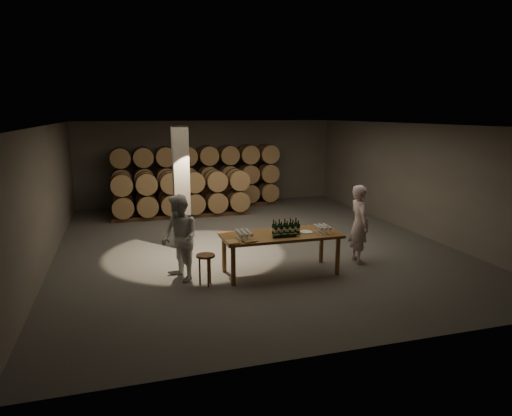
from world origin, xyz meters
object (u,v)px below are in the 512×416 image
object	(u,v)px
stool	(206,260)
notebook_near	(249,241)
plate	(306,232)
person_man	(359,224)
person_woman	(180,238)
bottle_cluster	(286,229)
tasting_table	(281,238)

from	to	relation	value
stool	notebook_near	bearing A→B (deg)	-11.28
plate	stool	size ratio (longest dim) A/B	0.44
person_man	stool	bearing A→B (deg)	100.71
notebook_near	person_woman	xyz separation A→B (m)	(-1.34, 0.62, 0.01)
bottle_cluster	plate	world-z (taller)	bottle_cluster
notebook_near	stool	world-z (taller)	notebook_near
notebook_near	stool	xyz separation A→B (m)	(-0.88, 0.18, -0.38)
bottle_cluster	notebook_near	bearing A→B (deg)	-157.46
bottle_cluster	person_man	size ratio (longest dim) A/B	0.32
tasting_table	person_man	xyz separation A→B (m)	(2.04, 0.21, 0.13)
person_man	notebook_near	bearing A→B (deg)	106.11
tasting_table	notebook_near	distance (m)	0.94
plate	person_woman	distance (m)	2.77
person_man	bottle_cluster	bearing A→B (deg)	100.59
stool	person_woman	xyz separation A→B (m)	(-0.46, 0.44, 0.39)
stool	person_woman	size ratio (longest dim) A/B	0.35
plate	stool	distance (m)	2.34
plate	notebook_near	distance (m)	1.47
bottle_cluster	person_man	distance (m)	1.94
stool	person_man	world-z (taller)	person_man
plate	person_man	size ratio (longest dim) A/B	0.15
tasting_table	plate	world-z (taller)	plate
notebook_near	bottle_cluster	bearing A→B (deg)	9.96
tasting_table	person_man	distance (m)	2.05
plate	notebook_near	size ratio (longest dim) A/B	1.24
bottle_cluster	person_man	xyz separation A→B (m)	(1.92, 0.22, -0.08)
bottle_cluster	tasting_table	bearing A→B (deg)	172.53
stool	plate	bearing A→B (deg)	4.93
plate	stool	world-z (taller)	plate
stool	person_man	bearing A→B (deg)	6.72
notebook_near	plate	bearing A→B (deg)	2.16
plate	notebook_near	bearing A→B (deg)	-165.26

